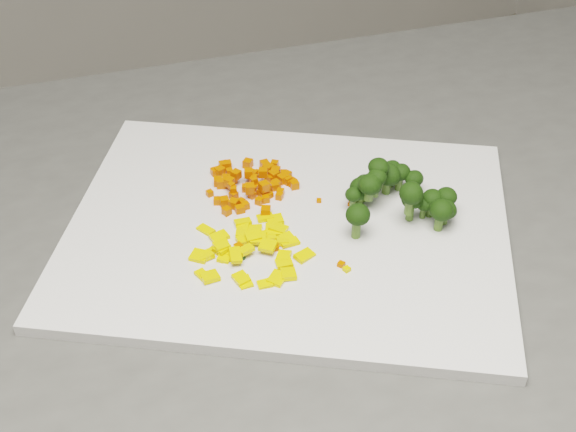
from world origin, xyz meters
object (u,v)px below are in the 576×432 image
cutting_board (288,229)px  pepper_pile (246,247)px  carrot_pile (249,179)px  broccoli_pile (393,190)px

cutting_board → pepper_pile: bearing=-164.5°
carrot_pile → pepper_pile: (-0.05, -0.08, -0.01)m
carrot_pile → broccoli_pile: bearing=-46.9°
pepper_pile → broccoli_pile: size_ratio=0.97×
pepper_pile → broccoli_pile: bearing=-8.2°
pepper_pile → carrot_pile: bearing=58.6°
pepper_pile → cutting_board: bearing=15.5°
cutting_board → broccoli_pile: 0.10m
cutting_board → pepper_pile: (-0.05, -0.01, 0.01)m
cutting_board → carrot_pile: size_ratio=4.50×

